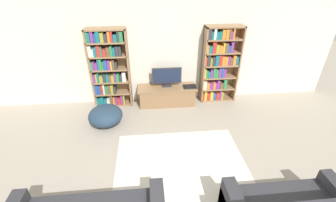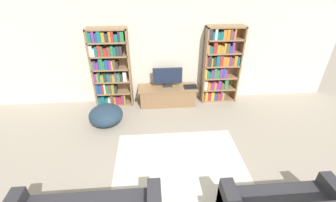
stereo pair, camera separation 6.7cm
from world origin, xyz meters
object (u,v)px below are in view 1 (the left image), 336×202
at_px(tv_stand, 167,95).
at_px(laptop, 190,87).
at_px(bookshelf_left, 109,68).
at_px(bookshelf_right, 219,65).
at_px(beanbag_ottoman, 106,116).
at_px(television, 167,77).

distance_m(tv_stand, laptop, 0.62).
distance_m(bookshelf_left, bookshelf_right, 2.69).
distance_m(laptop, beanbag_ottoman, 2.15).
relative_size(bookshelf_left, beanbag_ottoman, 2.57).
height_order(tv_stand, beanbag_ottoman, tv_stand).
distance_m(bookshelf_left, television, 1.41).
relative_size(television, laptop, 2.23).
xyz_separation_m(laptop, beanbag_ottoman, (-2.01, -0.69, -0.28)).
height_order(tv_stand, laptop, laptop).
bearing_deg(laptop, television, 168.69).
xyz_separation_m(bookshelf_left, television, (1.39, -0.07, -0.24)).
distance_m(television, beanbag_ottoman, 1.74).
bearing_deg(beanbag_ottoman, bookshelf_left, 86.22).
bearing_deg(television, tv_stand, -90.00).
bearing_deg(tv_stand, beanbag_ottoman, -152.69).
xyz_separation_m(tv_stand, beanbag_ottoman, (-1.45, -0.75, -0.03)).
height_order(bookshelf_right, beanbag_ottoman, bookshelf_right).
bearing_deg(bookshelf_left, bookshelf_right, 0.01).
distance_m(bookshelf_left, tv_stand, 1.58).
distance_m(bookshelf_right, television, 1.33).
height_order(laptop, beanbag_ottoman, laptop).
xyz_separation_m(tv_stand, television, (-0.00, 0.06, 0.50)).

